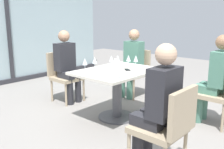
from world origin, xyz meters
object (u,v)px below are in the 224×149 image
person_far_right (132,60)px  wine_glass_2 (119,68)px  cell_phone_on_table (127,70)px  wine_glass_4 (111,59)px  coffee_cup (116,62)px  chair_front_right (222,91)px  chair_far_right (135,70)px  chair_near_window (64,73)px  wine_glass_5 (95,61)px  wine_glass_3 (85,62)px  person_front_right (216,76)px  person_front_left (158,102)px  wine_glass_1 (136,59)px  dining_table_main (117,83)px  wine_glass_6 (118,59)px  person_near_window (67,63)px  chair_front_left (167,125)px

person_far_right → wine_glass_2: size_ratio=6.81×
cell_phone_on_table → wine_glass_4: bearing=134.8°
wine_glass_4 → coffee_cup: wine_glass_4 is taller
chair_front_right → coffee_cup: size_ratio=9.67×
chair_far_right → chair_near_window: size_ratio=1.00×
wine_glass_4 → wine_glass_5: same height
wine_glass_2 → wine_glass_3: size_ratio=1.00×
chair_front_right → coffee_cup: bearing=103.9°
chair_near_window → person_front_right: (0.74, -2.41, 0.20)m
person_front_right → cell_phone_on_table: 1.22m
wine_glass_5 → wine_glass_2: bearing=-106.4°
person_front_left → wine_glass_1: person_front_left is taller
dining_table_main → coffee_cup: size_ratio=13.23×
person_front_left → wine_glass_4: size_ratio=6.81×
wine_glass_3 → wine_glass_4: 0.45m
chair_near_window → wine_glass_4: wine_glass_4 is taller
wine_glass_2 → wine_glass_1: bearing=20.5°
person_far_right → cell_phone_on_table: bearing=-146.1°
wine_glass_6 → coffee_cup: 0.26m
chair_far_right → dining_table_main: bearing=-155.8°
dining_table_main → cell_phone_on_table: (0.11, -0.10, 0.20)m
wine_glass_4 → coffee_cup: bearing=25.8°
person_near_window → person_front_right: bearing=-72.2°
chair_front_left → wine_glass_2: bearing=67.6°
dining_table_main → chair_front_left: bearing=-120.4°
person_near_window → wine_glass_5: 0.90m
chair_far_right → person_front_right: (-0.37, -1.65, 0.20)m
chair_far_right → chair_near_window: (-1.11, 0.76, 0.00)m
cell_phone_on_table → chair_far_right: bearing=70.4°
wine_glass_2 → dining_table_main: bearing=43.3°
chair_front_right → wine_glass_6: bearing=111.9°
cell_phone_on_table → wine_glass_1: bearing=45.3°
dining_table_main → wine_glass_6: 0.39m
chair_far_right → wine_glass_6: size_ratio=4.70×
chair_far_right → person_near_window: size_ratio=0.69×
person_front_right → cell_phone_on_table: bearing=120.9°
person_front_right → person_far_right: (0.26, 1.65, 0.00)m
dining_table_main → chair_front_left: size_ratio=1.37×
dining_table_main → wine_glass_5: 0.46m
person_front_right → person_far_right: size_ratio=1.00×
dining_table_main → cell_phone_on_table: cell_phone_on_table is taller
person_front_right → coffee_cup: bearing=104.9°
chair_front_left → cell_phone_on_table: chair_front_left is taller
person_near_window → cell_phone_on_table: person_near_window is taller
chair_far_right → person_front_left: bearing=-138.2°
dining_table_main → chair_front_left: chair_front_left is taller
chair_front_left → wine_glass_5: wine_glass_5 is taller
wine_glass_1 → coffee_cup: (0.00, 0.39, -0.09)m
chair_near_window → wine_glass_4: (0.08, -1.07, 0.37)m
chair_near_window → wine_glass_5: wine_glass_5 is taller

